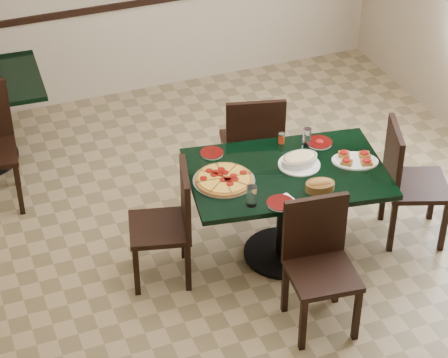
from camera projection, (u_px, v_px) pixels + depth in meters
name	position (u px, v px, depth m)	size (l,w,h in m)	color
floor	(235.00, 262.00, 6.41)	(5.50, 5.50, 0.00)	#88714E
room_shell	(273.00, 3.00, 7.36)	(5.50, 5.50, 5.50)	silver
main_table	(286.00, 192.00, 6.15)	(1.49, 1.08, 0.75)	black
chair_far	(253.00, 142.00, 6.74)	(0.54, 0.54, 0.96)	black
chair_near	(319.00, 257.00, 5.65)	(0.48, 0.48, 0.92)	black
chair_right	(406.00, 177.00, 6.37)	(0.57, 0.57, 0.95)	black
chair_left	(171.00, 219.00, 6.01)	(0.51, 0.51, 0.89)	black
pepperoni_pizza	(224.00, 179.00, 5.93)	(0.43, 0.43, 0.04)	silver
lasagna_casserole	(299.00, 160.00, 6.08)	(0.30, 0.30, 0.09)	silver
bread_basket	(320.00, 185.00, 5.84)	(0.22, 0.17, 0.09)	brown
bruschetta_platter	(355.00, 159.00, 6.13)	(0.39, 0.35, 0.05)	silver
side_plate_near	(280.00, 203.00, 5.73)	(0.18, 0.18, 0.02)	silver
side_plate_far_r	(319.00, 142.00, 6.33)	(0.19, 0.19, 0.03)	silver
side_plate_far_l	(212.00, 153.00, 6.22)	(0.17, 0.17, 0.02)	silver
napkin_setting	(285.00, 201.00, 5.76)	(0.17, 0.17, 0.01)	white
water_glass_a	(307.00, 137.00, 6.29)	(0.06, 0.06, 0.13)	white
water_glass_b	(252.00, 196.00, 5.68)	(0.07, 0.07, 0.15)	white
pepper_shaker	(282.00, 138.00, 6.32)	(0.05, 0.05, 0.08)	#AE2712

